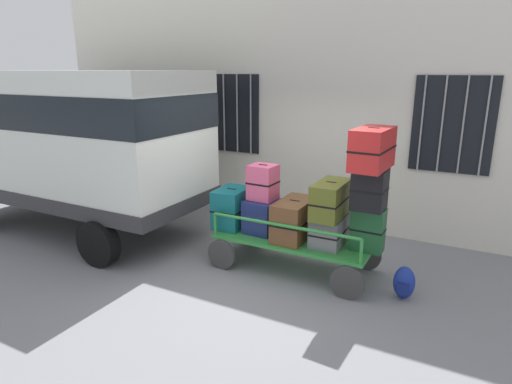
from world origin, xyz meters
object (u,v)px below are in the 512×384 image
object	(u,v)px
suitcase_midleft_middle	(263,182)
suitcase_right_bottom	(368,229)
van	(69,135)
suitcase_midright_middle	(331,200)
luggage_cart	(294,244)
backpack	(404,283)
suitcase_midright_bottom	(330,230)
suitcase_right_middle	(370,189)
suitcase_right_top	(373,149)
suitcase_center_bottom	(294,219)
suitcase_midleft_bottom	(262,216)
suitcase_left_bottom	(232,208)

from	to	relation	value
suitcase_midleft_middle	suitcase_right_bottom	xyz separation A→B (m)	(1.56, 0.01, -0.46)
van	suitcase_midright_middle	xyz separation A→B (m)	(4.70, 0.26, -0.59)
luggage_cart	backpack	bearing A→B (deg)	-5.06
suitcase_midright_bottom	backpack	bearing A→B (deg)	-9.29
suitcase_right_bottom	suitcase_midright_middle	bearing A→B (deg)	-176.65
suitcase_right_middle	suitcase_right_top	size ratio (longest dim) A/B	0.66
suitcase_midleft_middle	suitcase_right_bottom	world-z (taller)	suitcase_midleft_middle
suitcase_center_bottom	suitcase_right_top	distance (m)	1.52
suitcase_midleft_bottom	suitcase_midright_middle	world-z (taller)	suitcase_midright_middle
suitcase_left_bottom	backpack	world-z (taller)	suitcase_left_bottom
van	suitcase_midright_middle	bearing A→B (deg)	3.13
luggage_cart	suitcase_midright_bottom	xyz separation A→B (m)	(0.52, 0.03, 0.30)
suitcase_midright_bottom	suitcase_right_bottom	xyz separation A→B (m)	(0.52, -0.01, 0.10)
suitcase_midleft_bottom	suitcase_right_bottom	size ratio (longest dim) A/B	0.83
suitcase_midleft_bottom	backpack	xyz separation A→B (m)	(2.10, -0.13, -0.52)
backpack	suitcase_right_bottom	bearing A→B (deg)	162.78
van	luggage_cart	bearing A→B (deg)	3.55
suitcase_midright_middle	backpack	distance (m)	1.41
suitcase_center_bottom	suitcase_right_top	bearing A→B (deg)	-1.32
luggage_cart	suitcase_midright_bottom	world-z (taller)	suitcase_midright_bottom
backpack	luggage_cart	bearing A→B (deg)	174.94
suitcase_midleft_bottom	suitcase_midright_middle	bearing A→B (deg)	0.49
suitcase_midleft_middle	suitcase_midright_middle	distance (m)	1.04
suitcase_left_bottom	suitcase_midright_middle	distance (m)	1.59
suitcase_right_bottom	van	bearing A→B (deg)	-176.84
suitcase_midleft_middle	backpack	bearing A→B (deg)	-4.32
suitcase_center_bottom	suitcase_midright_middle	world-z (taller)	suitcase_midright_middle
suitcase_left_bottom	suitcase_center_bottom	world-z (taller)	suitcase_left_bottom
luggage_cart	suitcase_right_top	distance (m)	1.82
suitcase_midright_bottom	suitcase_right_top	xyz separation A→B (m)	(0.52, -0.07, 1.19)
suitcase_left_bottom	suitcase_midleft_middle	distance (m)	0.69
suitcase_right_middle	suitcase_left_bottom	bearing A→B (deg)	179.09
van	suitcase_midleft_middle	world-z (taller)	van
suitcase_midleft_middle	suitcase_midleft_bottom	bearing A→B (deg)	-90.00
suitcase_right_bottom	backpack	size ratio (longest dim) A/B	1.36
suitcase_midright_bottom	suitcase_midleft_bottom	bearing A→B (deg)	-177.54
luggage_cart	suitcase_midleft_middle	bearing A→B (deg)	177.96
suitcase_midleft_bottom	suitcase_midright_middle	xyz separation A→B (m)	(1.04, 0.01, 0.40)
luggage_cart	suitcase_midright_bottom	size ratio (longest dim) A/B	3.37
suitcase_left_bottom	suitcase_right_top	bearing A→B (deg)	-0.99
luggage_cart	suitcase_center_bottom	size ratio (longest dim) A/B	2.90
van	suitcase_left_bottom	xyz separation A→B (m)	(3.14, 0.26, -0.94)
suitcase_midright_bottom	suitcase_right_top	world-z (taller)	suitcase_right_top
luggage_cart	suitcase_center_bottom	xyz separation A→B (m)	(0.00, -0.01, 0.38)
luggage_cart	suitcase_midleft_bottom	bearing A→B (deg)	-178.81
suitcase_center_bottom	backpack	xyz separation A→B (m)	(1.58, -0.13, -0.56)
suitcase_left_bottom	suitcase_midright_bottom	bearing A→B (deg)	1.32
suitcase_left_bottom	suitcase_right_top	xyz separation A→B (m)	(2.07, -0.04, 1.09)
suitcase_midright_middle	suitcase_right_top	distance (m)	0.91
suitcase_midright_bottom	suitcase_midright_middle	size ratio (longest dim) A/B	0.93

